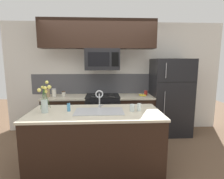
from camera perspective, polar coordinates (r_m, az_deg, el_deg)
The scene contains 21 objects.
ground_plane at distance 3.44m, azimuth -2.96°, elevation -20.21°, with size 10.00×10.00×0.00m, color brown.
rear_partition at distance 4.31m, azimuth 0.89°, elevation 3.95°, with size 5.20×0.10×2.60m, color silver.
splash_band at distance 4.26m, azimuth -3.09°, elevation 1.85°, with size 3.39×0.01×0.48m, color #4C4C51.
back_counter_left at distance 4.18m, azimuth -14.82°, elevation -8.32°, with size 0.96×0.65×0.91m.
back_counter_right at distance 4.16m, azimuth 7.62°, elevation -8.18°, with size 0.79×0.65×0.91m.
stove_range at distance 4.09m, azimuth -3.02°, elevation -8.33°, with size 0.76×0.64×0.93m.
microwave at distance 3.89m, azimuth -3.18°, elevation 9.76°, with size 0.74×0.40×0.46m.
upper_cabinet_band at distance 3.90m, azimuth -4.57°, elevation 17.55°, with size 2.45×0.34×0.60m, color black.
refrigerator at distance 4.30m, azimuth 18.37°, elevation -2.26°, with size 0.86×0.74×1.75m.
storage_jar_tall at distance 4.12m, azimuth -20.22°, elevation -0.85°, with size 0.09×0.09×0.21m.
storage_jar_medium at distance 4.10m, azimuth -18.40°, elevation -0.99°, with size 0.10×0.10×0.18m.
storage_jar_short at distance 4.08m, azimuth -15.50°, elevation -1.39°, with size 0.08×0.08×0.11m.
banana_bunch at distance 4.02m, azimuth 10.00°, elevation -1.85°, with size 0.19×0.12×0.08m.
coffee_tin at distance 4.14m, azimuth 10.95°, elevation -1.10°, with size 0.08×0.08×0.11m, color #B22D23.
island_counter at distance 2.93m, azimuth -5.32°, elevation -15.75°, with size 2.05×0.93×0.91m.
kitchen_sink at distance 2.79m, azimuth -4.20°, elevation -8.53°, with size 0.76×0.44×0.16m.
sink_faucet at distance 2.93m, azimuth -4.15°, elevation -2.27°, with size 0.14×0.14×0.31m.
dish_soap_bottle at distance 2.84m, azimuth -13.96°, elevation -5.55°, with size 0.06×0.05×0.16m.
drinking_glass at distance 2.77m, azimuth 6.59°, elevation -5.96°, with size 0.07×0.07×0.11m.
spare_glass at distance 2.81m, azimuth 8.85°, elevation -5.72°, with size 0.06×0.06×0.12m.
flower_vase at distance 2.86m, azimuth -21.13°, elevation -3.86°, with size 0.19×0.20×0.48m.
Camera 1 is at (0.01, -3.01, 1.68)m, focal length 28.00 mm.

